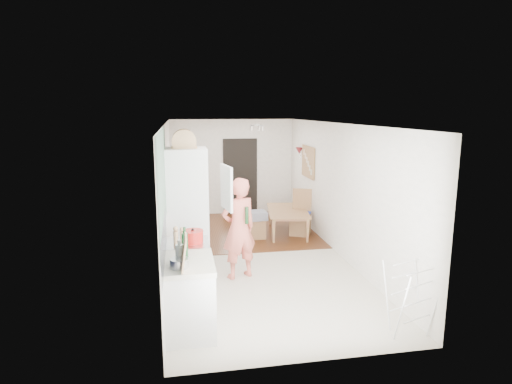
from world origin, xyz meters
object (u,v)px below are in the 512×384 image
object	(u,v)px
stool	(257,229)
drying_rack	(410,300)
person	(239,219)
dining_chair	(301,213)
dining_table	(289,224)

from	to	relation	value
stool	drying_rack	bearing A→B (deg)	-75.00
person	drying_rack	size ratio (longest dim) A/B	2.22
dining_chair	stool	xyz separation A→B (m)	(-0.99, -0.08, -0.29)
dining_chair	stool	size ratio (longest dim) A/B	2.35
drying_rack	stool	bearing A→B (deg)	85.33
dining_table	stool	world-z (taller)	dining_table
person	dining_table	bearing A→B (deg)	-142.82
person	dining_chair	distance (m)	2.78
dining_chair	person	bearing A→B (deg)	-103.03
person	dining_table	world-z (taller)	person
dining_chair	drying_rack	xyz separation A→B (m)	(0.16, -4.35, -0.06)
person	dining_chair	size ratio (longest dim) A/B	1.96
person	stool	world-z (taller)	person
person	stool	xyz separation A→B (m)	(0.69, 2.09, -0.77)
person	dining_table	distance (m)	2.84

